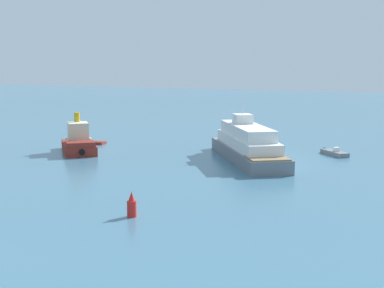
{
  "coord_description": "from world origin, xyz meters",
  "views": [
    {
      "loc": [
        27.56,
        -19.45,
        11.18
      ],
      "look_at": [
        -1.6,
        40.93,
        1.2
      ],
      "focal_mm": 50.77,
      "sensor_mm": 36.0,
      "label": 1
    }
  ],
  "objects": [
    {
      "name": "white_riverboat",
      "position": [
        6.25,
        39.53,
        1.78
      ],
      "size": [
        14.66,
        17.96,
        6.57
      ],
      "color": "slate",
      "rests_on": "ground"
    },
    {
      "name": "small_motorboat",
      "position": [
        -18.89,
        42.19,
        0.2
      ],
      "size": [
        6.19,
        2.09,
        0.86
      ],
      "color": "maroon",
      "rests_on": "ground"
    },
    {
      "name": "fishing_skiff",
      "position": [
        14.74,
        47.47,
        0.29
      ],
      "size": [
        4.02,
        4.04,
        1.02
      ],
      "color": "slate",
      "rests_on": "ground"
    },
    {
      "name": "tugboat",
      "position": [
        -14.89,
        35.44,
        1.27
      ],
      "size": [
        8.51,
        8.82,
        4.97
      ],
      "color": "maroon",
      "rests_on": "ground"
    },
    {
      "name": "channel_buoy_red",
      "position": [
        6.74,
        13.47,
        0.81
      ],
      "size": [
        0.7,
        0.7,
        1.9
      ],
      "color": "red",
      "rests_on": "ground"
    }
  ]
}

